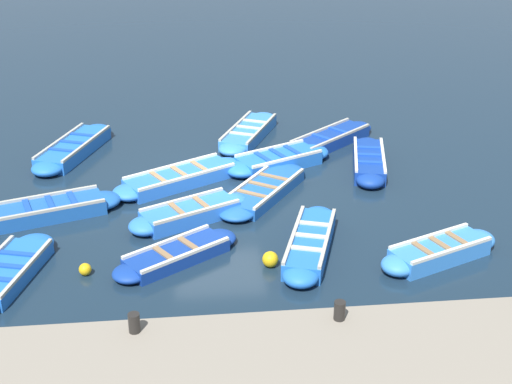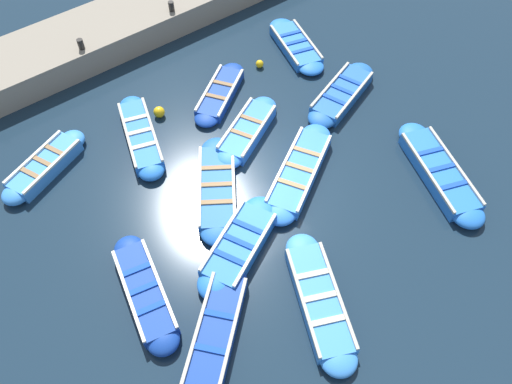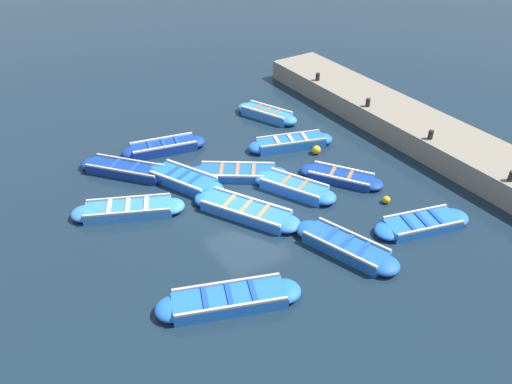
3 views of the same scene
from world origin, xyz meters
name	(u,v)px [view 3 (image 3 of 3)]	position (x,y,z in m)	size (l,w,h in m)	color
ground_plane	(247,195)	(0.00, 0.00, 0.00)	(120.00, 120.00, 0.00)	#162838
boat_tucked	(267,114)	(4.02, 4.75, 0.20)	(1.91, 3.14, 0.46)	#3884E0
boat_alongside	(291,143)	(3.35, 1.95, 0.20)	(3.68, 1.86, 0.45)	blue
boat_broadside	(229,300)	(-3.14, -4.16, 0.19)	(4.08, 2.26, 0.44)	blue
boat_end_of_row	(294,187)	(1.54, -0.75, 0.19)	(2.19, 3.25, 0.44)	blue
boat_outer_right	(346,247)	(0.97, -4.20, 0.19)	(1.98, 3.63, 0.43)	#1E59AD
boat_near_quay	(126,170)	(-3.13, 3.70, 0.18)	(3.07, 3.40, 0.41)	navy
boat_centre	(184,179)	(-1.57, 1.87, 0.19)	(2.32, 3.46, 0.45)	blue
boat_mid_row	(246,211)	(-0.64, -0.98, 0.18)	(2.76, 3.89, 0.42)	blue
boat_stern_in	(164,147)	(-1.22, 4.45, 0.20)	(3.53, 1.50, 0.46)	navy
boat_drifting	(237,173)	(0.34, 1.22, 0.15)	(3.68, 2.94, 0.36)	#1E59AD
boat_far_corner	(128,210)	(-3.96, 1.22, 0.18)	(3.81, 2.38, 0.41)	#3884E0
boat_inner_gap	(341,177)	(3.46, -1.08, 0.15)	(2.42, 3.06, 0.36)	navy
boat_bow_out	(422,224)	(3.84, -4.66, 0.15)	(3.50, 1.80, 0.37)	blue
quay_wall	(411,126)	(8.26, 0.00, 0.47)	(2.63, 17.10, 0.94)	gray
bollard_north	(511,176)	(7.30, -5.24, 1.11)	(0.20, 0.20, 0.35)	black
bollard_mid_north	(431,135)	(7.30, -1.75, 1.11)	(0.20, 0.20, 0.35)	black
bollard_mid_south	(368,102)	(7.30, 1.75, 1.11)	(0.20, 0.20, 0.35)	black
bollard_south	(318,77)	(7.30, 5.24, 1.11)	(0.20, 0.20, 0.35)	black
buoy_orange_near	(316,150)	(3.92, 0.96, 0.18)	(0.36, 0.36, 0.36)	#EAB214
buoy_yellow_far	(386,200)	(3.86, -3.04, 0.14)	(0.27, 0.27, 0.27)	#EAB214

